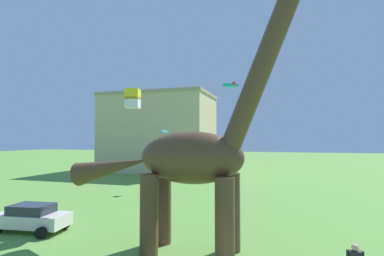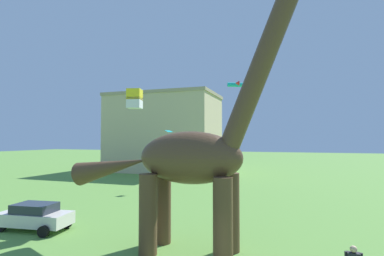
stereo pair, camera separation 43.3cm
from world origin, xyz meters
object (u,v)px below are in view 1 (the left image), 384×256
kite_mid_center (231,85)px  kite_mid_right (133,99)px  kite_high_right (165,131)px  dinosaur_sculpture (190,158)px  parked_sedan_left (32,217)px

kite_mid_center → kite_mid_right: kite_mid_center is taller
kite_mid_right → kite_mid_center: bearing=74.2°
kite_high_right → kite_mid_right: (2.40, -11.53, 1.90)m
kite_high_right → kite_mid_center: bearing=27.1°
dinosaur_sculpture → parked_sedan_left: (-9.80, 0.38, -3.67)m
dinosaur_sculpture → kite_mid_right: size_ratio=9.50×
kite_mid_center → dinosaur_sculpture: bearing=-86.3°
kite_mid_right → parked_sedan_left: bearing=-137.6°
kite_mid_center → kite_mid_right: (-4.21, -14.91, -3.37)m
kite_high_right → kite_mid_center: (6.61, 3.38, 5.28)m
kite_high_right → kite_mid_right: kite_mid_right is taller
dinosaur_sculpture → kite_mid_right: dinosaur_sculpture is taller
kite_mid_center → kite_high_right: bearing=-152.9°
dinosaur_sculpture → kite_mid_right: 7.86m
kite_mid_right → dinosaur_sculpture: bearing=-38.7°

